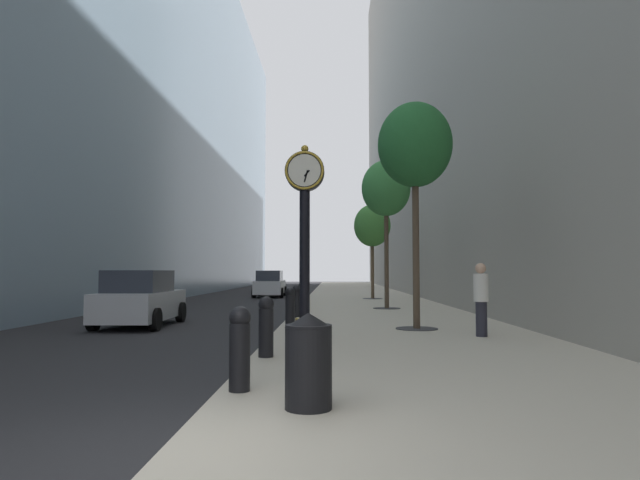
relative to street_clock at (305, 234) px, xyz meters
The scene contains 17 objects.
ground_plane 20.20m from the street_clock, 92.50° to the left, with size 110.00×110.00×0.00m, color #262628.
sidewalk_right 23.28m from the street_clock, 84.08° to the left, with size 6.53×80.00×0.14m, color #BCB29E.
building_block_left 29.05m from the street_clock, 119.70° to the left, with size 9.00×80.00×28.60m.
building_block_right 29.95m from the street_clock, 66.22° to the left, with size 9.00×80.00×37.35m.
street_clock is the anchor object (origin of this frame).
bollard_nearest 4.96m from the street_clock, 97.27° to the right, with size 0.28×0.28×1.07m.
bollard_second 2.61m from the street_clock, 107.67° to the right, with size 0.28×0.28×1.07m.
bollard_fourth 4.11m from the street_clock, 99.08° to the left, with size 0.28×0.28×1.07m.
bollard_fifth 6.69m from the street_clock, 95.21° to the left, with size 0.28×0.28×1.07m.
bollard_sixth 9.38m from the street_clock, 93.65° to the left, with size 0.28×0.28×1.07m.
street_tree_near 4.77m from the street_clock, 46.34° to the left, with size 1.98×1.98×6.02m.
street_tree_mid_near 11.48m from the street_clock, 75.53° to the left, with size 2.00×2.00×6.07m.
street_tree_mid_far 19.02m from the street_clock, 81.51° to the left, with size 2.03×2.03×5.20m.
trash_bin 5.76m from the street_clock, 86.62° to the right, with size 0.53×0.53×1.05m.
pedestrian_walking 4.48m from the street_clock, 17.80° to the left, with size 0.39×0.39×1.70m.
car_white_near 23.94m from the street_clock, 98.26° to the left, with size 1.99×4.52×1.69m.
car_silver_mid 7.28m from the street_clock, 137.01° to the left, with size 2.01×4.07×1.68m.
Camera 1 is at (1.47, -4.63, 1.65)m, focal length 30.80 mm.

